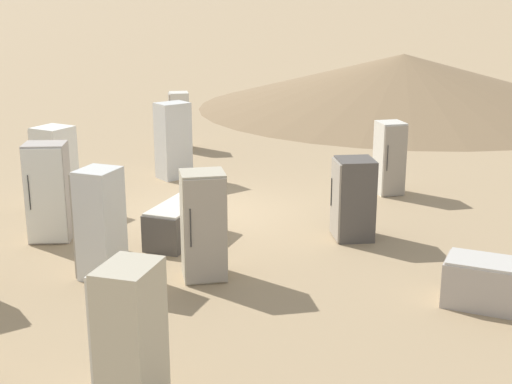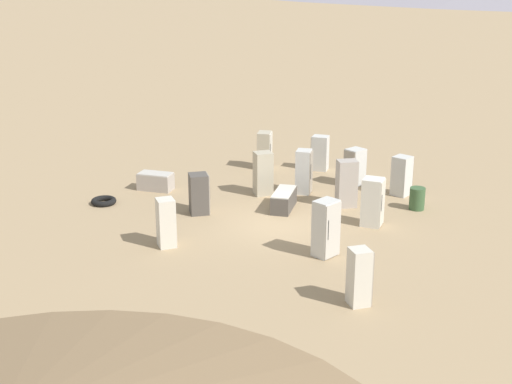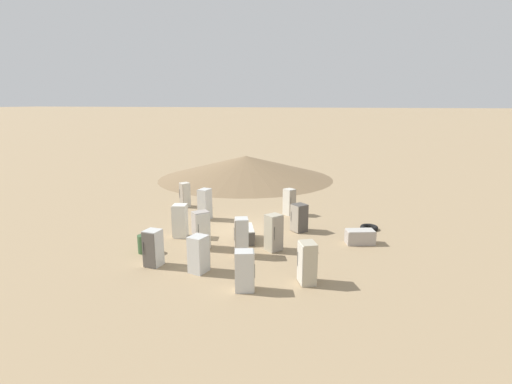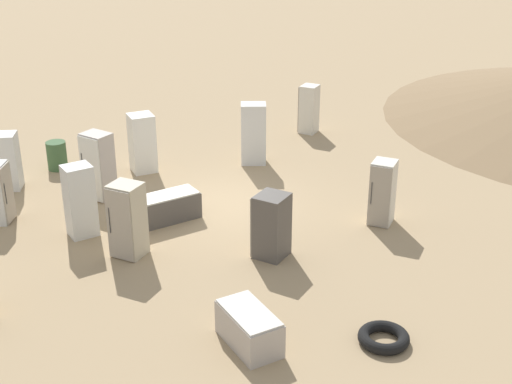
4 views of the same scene
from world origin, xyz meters
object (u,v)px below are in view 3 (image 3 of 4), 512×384
discarded_fridge_2 (274,233)px  discarded_fridge_8 (299,218)px  discarded_fridge_4 (245,271)px  rusty_barrel (144,244)px  discarded_fridge_3 (199,254)px  discarded_fridge_1 (180,221)px  discarded_fridge_11 (201,230)px  discarded_fridge_12 (289,202)px  discarded_fridge_5 (247,234)px  discarded_fridge_13 (241,237)px  discarded_fridge_9 (307,263)px  scrap_tire (369,228)px  discarded_fridge_6 (153,248)px  discarded_fridge_10 (185,195)px  discarded_fridge_0 (360,237)px  discarded_fridge_7 (205,204)px

discarded_fridge_2 → discarded_fridge_8: 3.40m
discarded_fridge_4 → rusty_barrel: 6.44m
discarded_fridge_3 → discarded_fridge_1: bearing=139.2°
discarded_fridge_11 → discarded_fridge_12: (-7.23, 3.06, -0.10)m
discarded_fridge_8 → discarded_fridge_12: 3.42m
discarded_fridge_5 → discarded_fridge_13: bearing=-101.0°
discarded_fridge_9 → scrap_tire: size_ratio=1.72×
discarded_fridge_6 → discarded_fridge_10: bearing=-66.8°
discarded_fridge_9 → rusty_barrel: size_ratio=1.97×
discarded_fridge_4 → discarded_fridge_10: discarded_fridge_10 is taller
discarded_fridge_0 → discarded_fridge_8: 3.63m
discarded_fridge_6 → discarded_fridge_1: bearing=-75.7°
discarded_fridge_9 → discarded_fridge_12: discarded_fridge_9 is taller
discarded_fridge_6 → discarded_fridge_11: 2.88m
discarded_fridge_0 → discarded_fridge_11: 8.20m
discarded_fridge_12 → discarded_fridge_0: bearing=81.1°
rusty_barrel → discarded_fridge_0: bearing=112.4°
discarded_fridge_1 → rusty_barrel: size_ratio=2.04×
discarded_fridge_5 → scrap_tire: size_ratio=1.90×
discarded_fridge_0 → discarded_fridge_3: bearing=-68.7°
discarded_fridge_10 → scrap_tire: size_ratio=1.69×
discarded_fridge_5 → discarded_fridge_11: bearing=-159.1°
discarded_fridge_1 → discarded_fridge_8: (-2.73, 6.07, -0.12)m
discarded_fridge_8 → discarded_fridge_12: (-3.20, -1.20, 0.07)m
discarded_fridge_12 → rusty_barrel: size_ratio=1.93×
discarded_fridge_0 → discarded_fridge_13: size_ratio=0.86×
discarded_fridge_0 → discarded_fridge_9: discarded_fridge_9 is taller
discarded_fridge_1 → discarded_fridge_12: discarded_fridge_1 is taller
discarded_fridge_2 → discarded_fridge_11: size_ratio=0.96×
discarded_fridge_6 → discarded_fridge_13: discarded_fridge_13 is taller
discarded_fridge_8 → scrap_tire: (-1.42, 3.86, -0.68)m
discarded_fridge_3 → discarded_fridge_7: discarded_fridge_7 is taller
discarded_fridge_3 → discarded_fridge_6: size_ratio=0.97×
discarded_fridge_10 → discarded_fridge_13: size_ratio=0.91×
discarded_fridge_12 → discarded_fridge_13: discarded_fridge_13 is taller
discarded_fridge_3 → discarded_fridge_13: discarded_fridge_13 is taller
discarded_fridge_0 → discarded_fridge_4: discarded_fridge_4 is taller
discarded_fridge_4 → discarded_fridge_10: 13.54m
discarded_fridge_4 → discarded_fridge_10: size_ratio=0.95×
discarded_fridge_8 → discarded_fridge_9: 6.70m
discarded_fridge_2 → rusty_barrel: 6.37m
discarded_fridge_7 → discarded_fridge_6: bearing=-165.2°
discarded_fridge_3 → discarded_fridge_6: bearing=-167.7°
discarded_fridge_3 → discarded_fridge_10: 11.29m
discarded_fridge_1 → discarded_fridge_12: 7.67m
discarded_fridge_3 → discarded_fridge_12: size_ratio=0.95×
discarded_fridge_2 → discarded_fridge_5: discarded_fridge_2 is taller
discarded_fridge_6 → discarded_fridge_12: size_ratio=0.97×
discarded_fridge_0 → discarded_fridge_4: 7.88m
discarded_fridge_3 → scrap_tire: (-8.11, 7.07, -0.70)m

